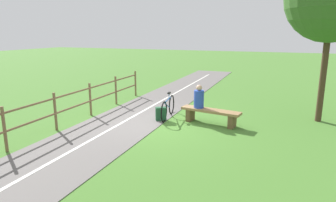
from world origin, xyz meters
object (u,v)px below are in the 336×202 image
person_seated (199,98)px  bicycle (168,108)px  backpack (161,114)px  bench (211,114)px

person_seated → bicycle: (1.13, -0.05, -0.45)m
backpack → bicycle: bearing=-103.9°
bench → bicycle: (1.56, -0.12, 0.03)m
bicycle → bench: bearing=77.6°
bench → backpack: (1.66, 0.28, -0.12)m
bench → person_seated: 0.65m
backpack → person_seated: bearing=-164.3°
bench → backpack: size_ratio=4.32×
bench → backpack: 1.68m
bench → backpack: bearing=18.8°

